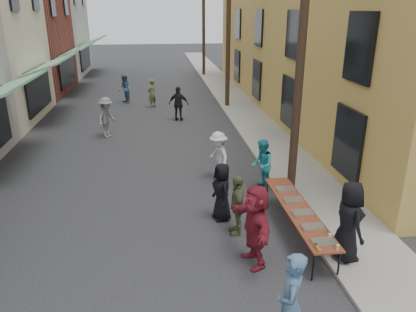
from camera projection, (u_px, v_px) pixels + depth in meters
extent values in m
plane|color=#28282B|center=(157.00, 255.00, 9.74)|extent=(120.00, 120.00, 0.00)
cube|color=gray|center=(239.00, 106.00, 24.28)|extent=(2.20, 60.00, 0.10)
cube|color=gray|center=(32.00, 21.00, 34.01)|extent=(8.00, 8.00, 9.00)
cube|color=gold|center=(353.00, 19.00, 22.36)|extent=(10.00, 28.00, 10.00)
cylinder|color=#2D2116|center=(301.00, 48.00, 11.49)|extent=(0.26, 0.26, 9.00)
cylinder|color=#2D2116|center=(228.00, 28.00, 22.66)|extent=(0.26, 0.26, 9.00)
cylinder|color=#2D2116|center=(204.00, 21.00, 33.83)|extent=(0.26, 0.26, 9.00)
cube|color=#5F2B16|center=(298.00, 210.00, 10.36)|extent=(0.70, 4.00, 0.04)
cylinder|color=black|center=(313.00, 267.00, 8.71)|extent=(0.04, 0.04, 0.71)
cylinder|color=black|center=(339.00, 265.00, 8.77)|extent=(0.04, 0.04, 0.71)
cylinder|color=black|center=(267.00, 192.00, 12.21)|extent=(0.04, 0.04, 0.71)
cylinder|color=black|center=(286.00, 191.00, 12.27)|extent=(0.04, 0.04, 0.71)
cube|color=maroon|center=(324.00, 242.00, 8.80)|extent=(0.50, 0.33, 0.08)
cube|color=#B2B2B7|center=(313.00, 227.00, 9.41)|extent=(0.50, 0.33, 0.08)
cube|color=tan|center=(302.00, 213.00, 10.06)|extent=(0.50, 0.33, 0.08)
cube|color=#B2B2B7|center=(293.00, 201.00, 10.71)|extent=(0.50, 0.33, 0.08)
cube|color=tan|center=(285.00, 189.00, 11.36)|extent=(0.50, 0.33, 0.08)
cylinder|color=#A57F26|center=(319.00, 251.00, 8.50)|extent=(0.07, 0.07, 0.08)
cylinder|color=#A57F26|center=(318.00, 248.00, 8.59)|extent=(0.07, 0.07, 0.08)
cylinder|color=#A57F26|center=(316.00, 246.00, 8.68)|extent=(0.07, 0.07, 0.08)
cylinder|color=tan|center=(338.00, 247.00, 8.59)|extent=(0.08, 0.08, 0.12)
imported|color=black|center=(222.00, 192.00, 11.14)|extent=(0.69, 0.91, 1.65)
imported|color=#456685|center=(290.00, 304.00, 6.73)|extent=(0.66, 0.81, 1.91)
imported|color=teal|center=(262.00, 165.00, 12.95)|extent=(0.76, 0.91, 1.70)
imported|color=silver|center=(218.00, 156.00, 13.72)|extent=(0.94, 1.24, 1.71)
imported|color=#545F37|center=(237.00, 205.00, 10.42)|extent=(0.46, 0.98, 1.63)
imported|color=maroon|center=(255.00, 226.00, 9.10)|extent=(0.87, 1.89, 1.96)
imported|color=black|center=(349.00, 221.00, 9.14)|extent=(0.67, 0.97, 1.91)
imported|color=slate|center=(106.00, 117.00, 18.28)|extent=(1.12, 1.36, 1.84)
imported|color=black|center=(179.00, 104.00, 20.98)|extent=(1.12, 0.70, 1.78)
imported|color=brown|center=(152.00, 93.00, 23.79)|extent=(0.70, 0.73, 1.68)
imported|color=#4A6A8F|center=(125.00, 89.00, 24.85)|extent=(0.96, 1.06, 1.78)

